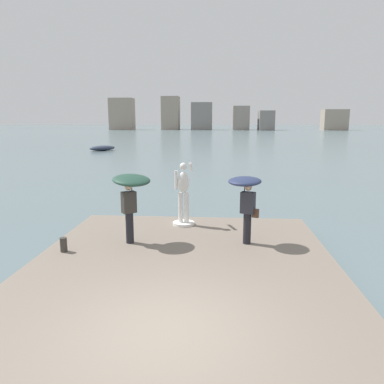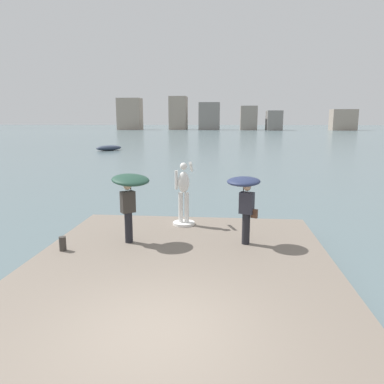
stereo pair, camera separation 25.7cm
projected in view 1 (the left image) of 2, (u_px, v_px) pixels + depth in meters
name	position (u px, v px, depth m)	size (l,w,h in m)	color
ground_plane	(212.00, 151.00, 45.39)	(400.00, 400.00, 0.00)	slate
pier	(179.00, 285.00, 8.31)	(7.56, 10.28, 0.40)	slate
statue_white_figure	(184.00, 197.00, 12.18)	(0.72, 0.92, 2.11)	white
onlooker_left	(131.00, 189.00, 10.32)	(1.48, 1.49, 1.97)	black
onlooker_right	(246.00, 193.00, 10.26)	(1.21, 1.21, 1.90)	black
mooring_bollard	(64.00, 245.00, 9.80)	(0.18, 0.18, 0.38)	#38332D
boat_mid	(102.00, 148.00, 45.75)	(3.36, 3.38, 0.63)	#2D384C
distant_skyline	(207.00, 116.00, 132.40)	(83.30, 12.80, 11.85)	gray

